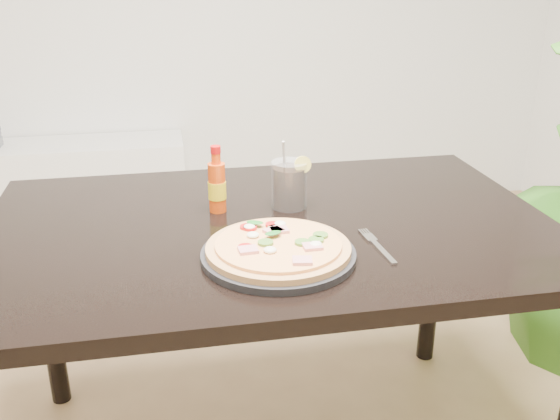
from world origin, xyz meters
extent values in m
cube|color=black|center=(0.05, 0.31, 0.73)|extent=(1.40, 0.90, 0.04)
cylinder|color=black|center=(-0.59, 0.70, 0.35)|extent=(0.06, 0.06, 0.71)
cylinder|color=black|center=(0.69, 0.70, 0.35)|extent=(0.06, 0.06, 0.71)
cylinder|color=black|center=(0.03, 0.11, 0.76)|extent=(0.34, 0.34, 0.02)
cylinder|color=tan|center=(0.03, 0.11, 0.77)|extent=(0.32, 0.32, 0.01)
cylinder|color=#F1B668|center=(0.03, 0.11, 0.78)|extent=(0.28, 0.28, 0.01)
cube|color=pink|center=(0.04, 0.17, 0.79)|extent=(0.05, 0.05, 0.01)
cube|color=pink|center=(0.05, 0.17, 0.79)|extent=(0.04, 0.04, 0.01)
cube|color=pink|center=(-0.04, 0.08, 0.79)|extent=(0.04, 0.04, 0.01)
cube|color=pink|center=(0.07, 0.01, 0.79)|extent=(0.05, 0.04, 0.01)
cube|color=pink|center=(0.10, 0.07, 0.79)|extent=(0.04, 0.03, 0.01)
cylinder|color=red|center=(0.04, 0.20, 0.79)|extent=(0.03, 0.03, 0.01)
cylinder|color=red|center=(-0.02, 0.20, 0.79)|extent=(0.03, 0.03, 0.01)
cylinder|color=red|center=(-0.04, 0.09, 0.79)|extent=(0.03, 0.03, 0.01)
cylinder|color=red|center=(-0.01, 0.19, 0.79)|extent=(0.03, 0.03, 0.01)
cylinder|color=#497D29|center=(0.12, 0.10, 0.79)|extent=(0.03, 0.03, 0.01)
cylinder|color=#497D29|center=(0.01, 0.11, 0.79)|extent=(0.03, 0.03, 0.01)
cylinder|color=#497D29|center=(0.08, 0.10, 0.79)|extent=(0.03, 0.03, 0.01)
cylinder|color=#497D29|center=(0.13, 0.12, 0.79)|extent=(0.03, 0.03, 0.01)
cylinder|color=#497D29|center=(0.04, 0.18, 0.79)|extent=(0.03, 0.03, 0.01)
ellipsoid|color=white|center=(0.01, 0.07, 0.79)|extent=(0.03, 0.03, 0.01)
ellipsoid|color=white|center=(-0.01, 0.15, 0.79)|extent=(0.03, 0.03, 0.01)
ellipsoid|color=white|center=(0.11, 0.08, 0.79)|extent=(0.03, 0.03, 0.01)
ellipsoid|color=white|center=(-0.02, 0.20, 0.79)|extent=(0.03, 0.03, 0.01)
ellipsoid|color=white|center=(0.06, 0.20, 0.79)|extent=(0.03, 0.03, 0.01)
ellipsoid|color=#196B1C|center=(0.03, 0.14, 0.80)|extent=(0.04, 0.03, 0.00)
ellipsoid|color=#196B1C|center=(0.00, 0.21, 0.80)|extent=(0.05, 0.04, 0.00)
cylinder|color=#D7430C|center=(-0.07, 0.41, 0.81)|extent=(0.06, 0.06, 0.13)
cylinder|color=yellow|center=(-0.07, 0.41, 0.81)|extent=(0.05, 0.05, 0.05)
cylinder|color=#D7430C|center=(-0.07, 0.41, 0.89)|extent=(0.02, 0.02, 0.03)
cylinder|color=red|center=(-0.07, 0.41, 0.92)|extent=(0.03, 0.03, 0.02)
cylinder|color=black|center=(0.12, 0.41, 0.80)|extent=(0.09, 0.09, 0.11)
cylinder|color=silver|center=(0.12, 0.41, 0.81)|extent=(0.09, 0.09, 0.12)
cylinder|color=#F2E059|center=(0.15, 0.39, 0.87)|extent=(0.04, 0.01, 0.04)
cylinder|color=#B2B2B7|center=(0.11, 0.42, 0.85)|extent=(0.03, 0.06, 0.17)
cube|color=silver|center=(0.27, 0.09, 0.75)|extent=(0.02, 0.12, 0.00)
cube|color=silver|center=(0.26, 0.17, 0.75)|extent=(0.03, 0.04, 0.00)
cube|color=silver|center=(0.25, 0.20, 0.75)|extent=(0.01, 0.03, 0.00)
cube|color=silver|center=(0.26, 0.20, 0.75)|extent=(0.01, 0.03, 0.00)
cube|color=silver|center=(0.26, 0.20, 0.75)|extent=(0.01, 0.03, 0.00)
cube|color=silver|center=(0.27, 0.20, 0.75)|extent=(0.01, 0.03, 0.00)
cube|color=white|center=(-0.80, 2.07, 0.25)|extent=(1.40, 0.34, 0.50)
camera|label=1|loc=(-0.19, -1.09, 1.36)|focal=40.00mm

